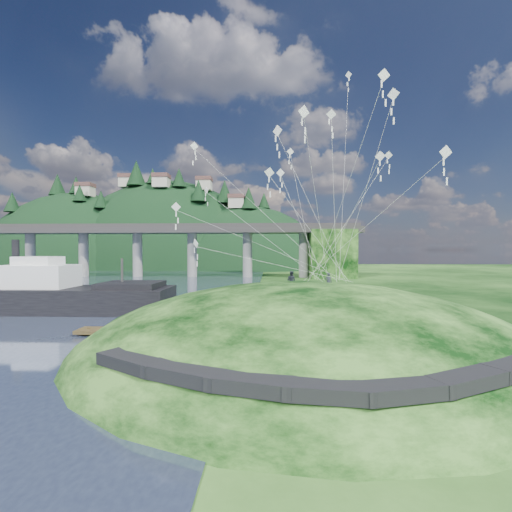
{
  "coord_description": "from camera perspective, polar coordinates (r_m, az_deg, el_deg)",
  "views": [
    {
      "loc": [
        5.26,
        -24.59,
        7.53
      ],
      "look_at": [
        4.0,
        6.0,
        7.0
      ],
      "focal_mm": 24.0,
      "sensor_mm": 36.0,
      "label": 1
    }
  ],
  "objects": [
    {
      "name": "ground",
      "position": [
        26.25,
        -9.67,
        -15.69
      ],
      "size": [
        320.0,
        320.0,
        0.0
      ],
      "primitive_type": "plane",
      "color": "black",
      "rests_on": "ground"
    },
    {
      "name": "grass_hill",
      "position": [
        28.21,
        8.2,
        -17.69
      ],
      "size": [
        36.0,
        32.0,
        13.0
      ],
      "color": "black",
      "rests_on": "ground"
    },
    {
      "name": "footpath",
      "position": [
        15.96,
        10.72,
        -18.98
      ],
      "size": [
        22.29,
        5.84,
        0.83
      ],
      "color": "black",
      "rests_on": "ground"
    },
    {
      "name": "bridge",
      "position": [
        99.85,
        -16.17,
        2.21
      ],
      "size": [
        160.0,
        11.0,
        15.0
      ],
      "color": "#2D2B2B",
      "rests_on": "ground"
    },
    {
      "name": "far_ridge",
      "position": [
        155.4,
        -16.02,
        -4.57
      ],
      "size": [
        153.0,
        70.0,
        94.5
      ],
      "color": "black",
      "rests_on": "ground"
    },
    {
      "name": "work_barge",
      "position": [
        48.0,
        -29.48,
        -5.5
      ],
      "size": [
        25.23,
        7.12,
        8.81
      ],
      "color": "black",
      "rests_on": "ground"
    },
    {
      "name": "wooden_dock",
      "position": [
        32.26,
        -17.87,
        -11.86
      ],
      "size": [
        12.2,
        2.06,
        0.87
      ],
      "color": "#3B2E18",
      "rests_on": "ground"
    },
    {
      "name": "kite_flyers",
      "position": [
        29.21,
        7.39,
        -2.56
      ],
      "size": [
        3.71,
        2.44,
        1.69
      ],
      "color": "#272A34",
      "rests_on": "ground"
    },
    {
      "name": "kite_swarm",
      "position": [
        29.0,
        7.62,
        17.03
      ],
      "size": [
        20.4,
        15.17,
        19.94
      ],
      "color": "white",
      "rests_on": "ground"
    }
  ]
}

